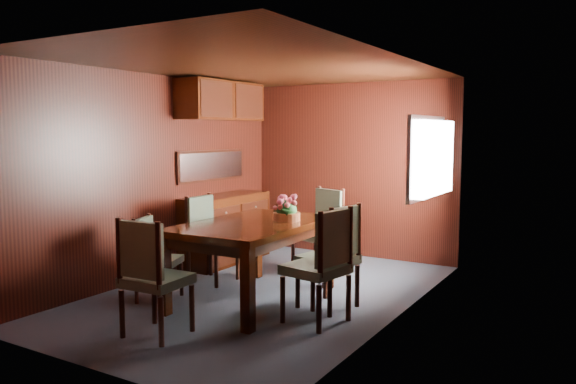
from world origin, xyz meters
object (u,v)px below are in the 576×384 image
Objects in this scene: chair_right_near at (323,260)px; flower_centerpiece at (287,207)px; dining_table at (253,233)px; chair_left_near at (153,253)px; chair_head at (150,271)px; sideboard at (226,228)px.

flower_centerpiece reaches higher than chair_right_near.
flower_centerpiece reaches higher than dining_table.
chair_right_near is 0.94m from flower_centerpiece.
chair_left_near is 1.12m from chair_head.
chair_left_near reaches higher than dining_table.
sideboard is 2.70m from chair_right_near.
chair_head is (1.15, -2.56, 0.12)m from sideboard.
sideboard reaches higher than chair_left_near.
sideboard is 4.65× the size of flower_centerpiece.
chair_head reaches higher than sideboard.
chair_head is at bearing 144.14° from chair_right_near.
sideboard is 1.90m from flower_centerpiece.
dining_table is at bearing 80.95° from chair_head.
chair_head is 1.66m from flower_centerpiece.
dining_table is 2.02× the size of chair_left_near.
dining_table is (1.29, -1.25, 0.25)m from sideboard.
flower_centerpiece is (-0.69, 0.52, 0.37)m from chair_right_near.
chair_right_near is at bearing -34.05° from sideboard.
chair_head is at bearing -65.71° from sideboard.
sideboard reaches higher than dining_table.
chair_right_near is at bearing -16.78° from dining_table.
chair_left_near is at bearing -152.39° from dining_table.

